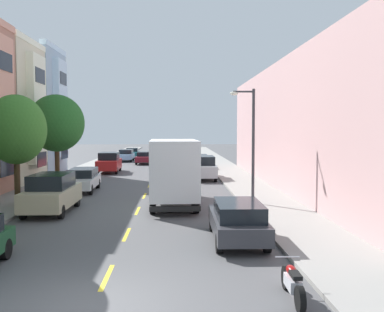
{
  "coord_description": "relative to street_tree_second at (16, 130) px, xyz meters",
  "views": [
    {
      "loc": [
        1.92,
        -10.11,
        4.13
      ],
      "look_at": [
        3.24,
        24.78,
        1.99
      ],
      "focal_mm": 41.11,
      "sensor_mm": 36.0,
      "label": 1
    }
  ],
  "objects": [
    {
      "name": "street_tree_second",
      "position": [
        0.0,
        0.0,
        0.0
      ],
      "size": [
        3.11,
        3.11,
        5.8
      ],
      "color": "#47331E",
      "rests_on": "sidewalk_left"
    },
    {
      "name": "parked_wagon_charcoal",
      "position": [
        10.6,
        -7.43,
        -3.29
      ],
      "size": [
        1.88,
        4.72,
        1.5
      ],
      "color": "#333338",
      "rests_on": "ground_plane"
    },
    {
      "name": "parked_suv_silver",
      "position": [
        10.61,
        12.56,
        -3.11
      ],
      "size": [
        1.96,
        4.8,
        1.93
      ],
      "color": "#B2B5BA",
      "rests_on": "ground_plane"
    },
    {
      "name": "lane_centerline_dashes",
      "position": [
        6.4,
        11.31,
        -4.09
      ],
      "size": [
        0.14,
        47.2,
        0.01
      ],
      "color": "yellow",
      "rests_on": "ground_plane"
    },
    {
      "name": "parked_sedan_teal",
      "position": [
        2.14,
        39.78,
        -3.35
      ],
      "size": [
        1.87,
        4.53,
        1.43
      ],
      "color": "#195B60",
      "rests_on": "ground_plane"
    },
    {
      "name": "apartment_block_opposite",
      "position": [
        20.1,
        6.81,
        0.22
      ],
      "size": [
        10.0,
        36.0,
        8.63
      ],
      "primitive_type": "cube",
      "color": "#CC9E9E",
      "rests_on": "ground_plane"
    },
    {
      "name": "parked_suv_red",
      "position": [
        2.01,
        18.68,
        -3.11
      ],
      "size": [
        2.08,
        4.85,
        1.93
      ],
      "color": "#AD1E1E",
      "rests_on": "ground_plane"
    },
    {
      "name": "moving_burgundy_sedan",
      "position": [
        4.6,
        28.98,
        -3.35
      ],
      "size": [
        1.8,
        4.5,
        1.43
      ],
      "color": "maroon",
      "rests_on": "ground_plane"
    },
    {
      "name": "street_lamp",
      "position": [
        12.33,
        0.1,
        -0.36
      ],
      "size": [
        1.35,
        0.28,
        6.14
      ],
      "color": "#38383D",
      "rests_on": "sidewalk_right"
    },
    {
      "name": "parked_suv_champagne",
      "position": [
        2.2,
        -1.46,
        -3.11
      ],
      "size": [
        1.95,
        4.8,
        1.93
      ],
      "color": "tan",
      "rests_on": "ground_plane"
    },
    {
      "name": "ground_plane",
      "position": [
        6.4,
        16.81,
        -4.1
      ],
      "size": [
        160.0,
        160.0,
        0.0
      ],
      "primitive_type": "plane",
      "color": "#4C4C4F"
    },
    {
      "name": "parked_motorcycle",
      "position": [
        11.15,
        -12.99,
        -3.69
      ],
      "size": [
        0.62,
        2.05,
        0.9
      ],
      "color": "black",
      "rests_on": "ground_plane"
    },
    {
      "name": "sidewalk_left",
      "position": [
        -0.7,
        14.81,
        -4.03
      ],
      "size": [
        3.2,
        120.0,
        0.14
      ],
      "primitive_type": "cube",
      "color": "gray",
      "rests_on": "ground_plane"
    },
    {
      "name": "delivery_box_truck",
      "position": [
        8.21,
        0.25,
        -2.11
      ],
      "size": [
        2.59,
        7.36,
        3.57
      ],
      "color": "white",
      "rests_on": "ground_plane"
    },
    {
      "name": "parked_wagon_black",
      "position": [
        10.81,
        22.16,
        -3.29
      ],
      "size": [
        1.84,
        4.71,
        1.5
      ],
      "color": "black",
      "rests_on": "ground_plane"
    },
    {
      "name": "street_tree_third",
      "position": [
        0.0,
        7.85,
        0.44
      ],
      "size": [
        3.86,
        3.86,
        6.41
      ],
      "color": "#47331E",
      "rests_on": "sidewalk_left"
    },
    {
      "name": "parked_wagon_sky",
      "position": [
        1.95,
        33.58,
        -3.29
      ],
      "size": [
        1.84,
        4.71,
        1.5
      ],
      "color": "#7A9EC6",
      "rests_on": "ground_plane"
    },
    {
      "name": "parked_wagon_white",
      "position": [
        2.13,
        6.03,
        -3.29
      ],
      "size": [
        1.95,
        4.75,
        1.5
      ],
      "color": "silver",
      "rests_on": "ground_plane"
    },
    {
      "name": "sidewalk_right",
      "position": [
        13.5,
        14.81,
        -4.03
      ],
      "size": [
        3.2,
        120.0,
        0.14
      ],
      "primitive_type": "cube",
      "color": "gray",
      "rests_on": "ground_plane"
    }
  ]
}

